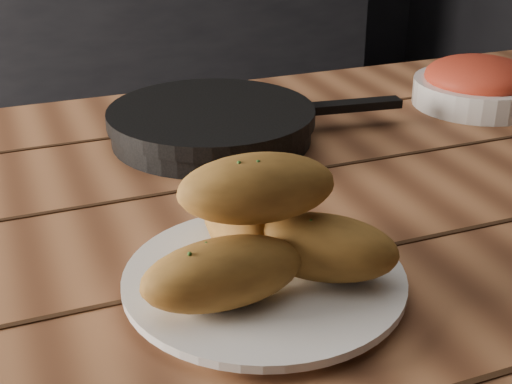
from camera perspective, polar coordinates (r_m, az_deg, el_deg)
name	(u,v)px	position (r m, az deg, el deg)	size (l,w,h in m)	color
counter	(12,39)	(2.99, -18.94, 11.52)	(2.80, 0.60, 0.90)	black
table	(274,290)	(0.82, 1.46, -7.81)	(1.45, 0.98, 0.75)	#9B603A
plate	(264,282)	(0.64, 0.66, -7.18)	(0.25, 0.25, 0.02)	white
bread_rolls	(260,233)	(0.61, 0.36, -3.26)	(0.24, 0.20, 0.12)	#AD7630
skillet	(213,123)	(0.98, -3.46, 5.51)	(0.42, 0.28, 0.05)	black
bowl	(479,84)	(1.17, 17.41, 8.22)	(0.20, 0.20, 0.07)	white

